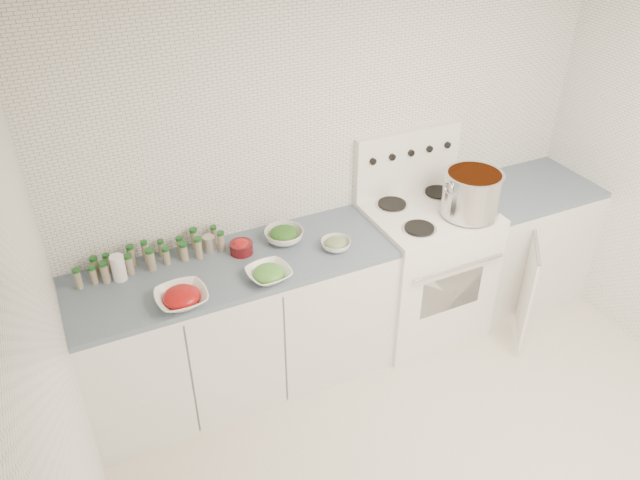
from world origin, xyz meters
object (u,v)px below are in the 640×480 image
at_px(stove, 422,265).
at_px(bowl_tomato, 182,297).
at_px(stock_pot, 472,192).
at_px(bowl_snowpea, 269,273).

height_order(stove, bowl_tomato, stove).
distance_m(stock_pot, bowl_tomato, 1.85).
relative_size(stock_pot, bowl_tomato, 1.40).
height_order(bowl_tomato, bowl_snowpea, bowl_tomato).
xyz_separation_m(stock_pot, bowl_snowpea, (-1.36, -0.04, -0.16)).
bearing_deg(stove, bowl_snowpea, -170.27).
xyz_separation_m(stove, stock_pot, (0.19, -0.16, 0.60)).
distance_m(stove, stock_pot, 0.65).
relative_size(bowl_tomato, bowl_snowpea, 1.04).
distance_m(bowl_tomato, bowl_snowpea, 0.48).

